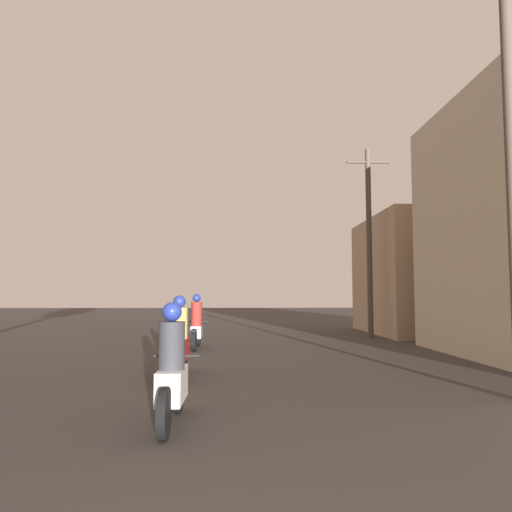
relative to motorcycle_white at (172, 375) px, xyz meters
name	(u,v)px	position (x,y,z in m)	size (l,w,h in m)	color
motorcycle_white	(172,375)	(0.00, 0.00, 0.00)	(0.60, 1.84, 1.50)	black
motorcycle_red	(179,344)	(-0.33, 3.52, 0.03)	(0.60, 2.17, 1.57)	black
motorcycle_silver	(197,327)	(-0.44, 8.65, 0.05)	(0.60, 2.04, 1.61)	black
building_right_far	(435,275)	(8.93, 14.25, 1.79)	(5.39, 6.69, 4.78)	tan
utility_pole_near	(511,131)	(5.06, 1.25, 3.53)	(1.60, 0.20, 7.93)	#4C4238
utility_pole_far	(369,238)	(5.63, 12.00, 3.09)	(1.60, 0.20, 7.05)	#4C4238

